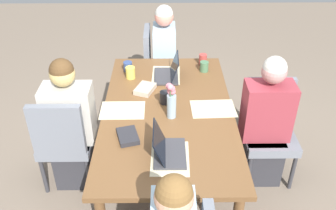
{
  "coord_description": "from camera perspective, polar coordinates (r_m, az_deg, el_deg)",
  "views": [
    {
      "loc": [
        -2.51,
        0.03,
        2.44
      ],
      "look_at": [
        0.0,
        0.0,
        0.79
      ],
      "focal_mm": 39.82,
      "sensor_mm": 36.0,
      "label": 1
    }
  ],
  "objects": [
    {
      "name": "ground_plane",
      "position": [
        3.5,
        -0.0,
        -10.8
      ],
      "size": [
        10.0,
        10.0,
        0.0
      ],
      "primitive_type": "plane",
      "color": "#756656"
    },
    {
      "name": "dining_table",
      "position": [
        3.08,
        -0.0,
        -1.92
      ],
      "size": [
        1.89,
        1.06,
        0.74
      ],
      "color": "brown",
      "rests_on": "ground_plane"
    },
    {
      "name": "chair_near_left_near",
      "position": [
        3.38,
        15.16,
        -2.96
      ],
      "size": [
        0.44,
        0.44,
        0.9
      ],
      "color": "slate",
      "rests_on": "ground_plane"
    },
    {
      "name": "person_near_left_near",
      "position": [
        3.3,
        14.52,
        -3.37
      ],
      "size": [
        0.36,
        0.4,
        1.19
      ],
      "color": "#2D2D33",
      "rests_on": "ground_plane"
    },
    {
      "name": "chair_far_left_far",
      "position": [
        3.24,
        -15.69,
        -4.96
      ],
      "size": [
        0.44,
        0.44,
        0.9
      ],
      "color": "slate",
      "rests_on": "ground_plane"
    },
    {
      "name": "person_far_left_far",
      "position": [
        3.26,
        -14.46,
        -3.79
      ],
      "size": [
        0.36,
        0.4,
        1.19
      ],
      "color": "#2D2D33",
      "rests_on": "ground_plane"
    },
    {
      "name": "chair_head_right_right_near",
      "position": [
        4.29,
        -1.57,
        6.44
      ],
      "size": [
        0.44,
        0.44,
        0.9
      ],
      "color": "slate",
      "rests_on": "ground_plane"
    },
    {
      "name": "person_head_right_right_near",
      "position": [
        4.22,
        -0.56,
        6.41
      ],
      "size": [
        0.4,
        0.36,
        1.19
      ],
      "color": "#2D2D33",
      "rests_on": "ground_plane"
    },
    {
      "name": "flower_vase",
      "position": [
        2.87,
        0.5,
        0.92
      ],
      "size": [
        0.1,
        0.08,
        0.31
      ],
      "color": "#8EA8B7",
      "rests_on": "dining_table"
    },
    {
      "name": "placemat_near_left_near",
      "position": [
        3.07,
        6.92,
        -0.56
      ],
      "size": [
        0.27,
        0.37,
        0.0
      ],
      "primitive_type": "cube",
      "rotation": [
        0.0,
        0.0,
        1.61
      ],
      "color": "beige",
      "rests_on": "dining_table"
    },
    {
      "name": "placemat_head_left_left_mid",
      "position": [
        2.57,
        0.3,
        -8.15
      ],
      "size": [
        0.37,
        0.27,
        0.0
      ],
      "primitive_type": "cube",
      "rotation": [
        0.0,
        0.0,
        -0.02
      ],
      "color": "beige",
      "rests_on": "dining_table"
    },
    {
      "name": "placemat_far_left_far",
      "position": [
        3.06,
        -6.96,
        -0.75
      ],
      "size": [
        0.26,
        0.36,
        0.0
      ],
      "primitive_type": "cube",
      "rotation": [
        0.0,
        0.0,
        -1.56
      ],
      "color": "beige",
      "rests_on": "dining_table"
    },
    {
      "name": "placemat_head_right_right_near",
      "position": [
        3.54,
        -0.31,
        4.61
      ],
      "size": [
        0.37,
        0.27,
        0.0
      ],
      "primitive_type": "cube",
      "rotation": [
        0.0,
        0.0,
        3.11
      ],
      "color": "beige",
      "rests_on": "dining_table"
    },
    {
      "name": "laptop_head_right_right_near",
      "position": [
        3.48,
        0.1,
        4.9
      ],
      "size": [
        0.32,
        0.22,
        0.21
      ],
      "color": "#38383D",
      "rests_on": "dining_table"
    },
    {
      "name": "laptop_head_left_left_mid",
      "position": [
        2.57,
        -0.21,
        -6.89
      ],
      "size": [
        0.32,
        0.22,
        0.2
      ],
      "color": "#38383D",
      "rests_on": "dining_table"
    },
    {
      "name": "coffee_mug_near_left",
      "position": [
        3.62,
        -6.17,
        5.88
      ],
      "size": [
        0.08,
        0.08,
        0.09
      ],
      "primitive_type": "cylinder",
      "color": "#33477A",
      "rests_on": "dining_table"
    },
    {
      "name": "coffee_mug_near_right",
      "position": [
        3.1,
        -0.49,
        1.17
      ],
      "size": [
        0.09,
        0.09,
        0.1
      ],
      "primitive_type": "cylinder",
      "color": "#232328",
      "rests_on": "dining_table"
    },
    {
      "name": "coffee_mug_centre_left",
      "position": [
        3.61,
        5.55,
        5.88
      ],
      "size": [
        0.08,
        0.08,
        0.1
      ],
      "primitive_type": "cylinder",
      "color": "#47704C",
      "rests_on": "dining_table"
    },
    {
      "name": "coffee_mug_centre_right",
      "position": [
        3.49,
        -5.78,
        4.95
      ],
      "size": [
        0.09,
        0.09,
        0.11
      ],
      "primitive_type": "cylinder",
      "color": "#DBC64C",
      "rests_on": "dining_table"
    },
    {
      "name": "coffee_mug_far_left",
      "position": [
        3.73,
        5.36,
        6.96
      ],
      "size": [
        0.08,
        0.08,
        0.11
      ],
      "primitive_type": "cylinder",
      "color": "#AD3D38",
      "rests_on": "dining_table"
    },
    {
      "name": "book_red_cover",
      "position": [
        2.74,
        -6.17,
        -4.76
      ],
      "size": [
        0.23,
        0.19,
        0.04
      ],
      "primitive_type": "cube",
      "rotation": [
        0.0,
        0.0,
        0.27
      ],
      "color": "#28282D",
      "rests_on": "dining_table"
    },
    {
      "name": "book_blue_cover",
      "position": [
        3.28,
        -3.52,
        2.47
      ],
      "size": [
        0.24,
        0.2,
        0.04
      ],
      "primitive_type": "cube",
      "rotation": [
        0.0,
        0.0,
        -0.37
      ],
      "color": "#B2A38E",
      "rests_on": "dining_table"
    }
  ]
}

